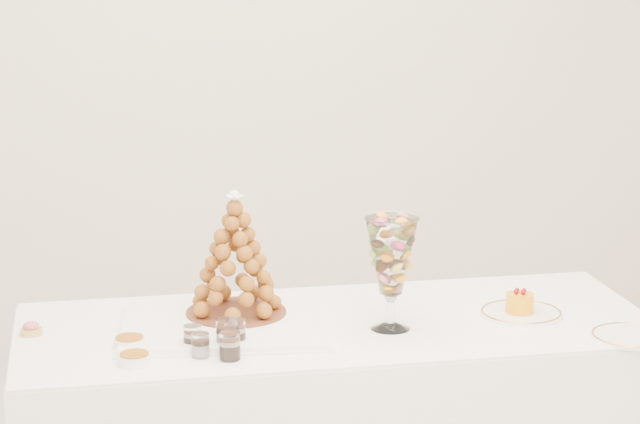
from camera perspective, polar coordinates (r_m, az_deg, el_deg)
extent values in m
cube|color=silver|center=(5.18, -4.02, 8.94)|extent=(4.50, 0.04, 2.80)
cube|color=white|center=(3.52, 0.79, -5.15)|extent=(1.79, 0.73, 0.01)
cube|color=white|center=(3.47, -4.44, -5.24)|extent=(0.60, 0.48, 0.02)
cylinder|color=white|center=(3.47, 3.23, -5.20)|extent=(0.11, 0.11, 0.02)
cylinder|color=white|center=(3.46, 3.25, -4.45)|extent=(0.02, 0.02, 0.08)
sphere|color=white|center=(3.45, 3.25, -3.85)|extent=(0.04, 0.04, 0.04)
cylinder|color=white|center=(3.63, 9.18, -4.60)|extent=(0.24, 0.24, 0.01)
cylinder|color=white|center=(3.50, 14.00, -5.54)|extent=(0.21, 0.21, 0.01)
cylinder|color=tan|center=(3.51, -13.06, -5.34)|extent=(0.06, 0.06, 0.02)
ellipsoid|color=#C55168|center=(3.50, -13.07, -5.10)|extent=(0.04, 0.04, 0.03)
cylinder|color=white|center=(3.32, -5.85, -5.71)|extent=(0.05, 0.05, 0.06)
cylinder|color=white|center=(3.32, -4.28, -5.57)|extent=(0.07, 0.07, 0.08)
cylinder|color=white|center=(3.33, -3.88, -5.53)|extent=(0.07, 0.07, 0.07)
cylinder|color=white|center=(3.26, -5.48, -6.08)|extent=(0.05, 0.05, 0.06)
cylinder|color=white|center=(3.23, -4.15, -6.12)|extent=(0.07, 0.07, 0.07)
cylinder|color=white|center=(3.36, -8.70, -5.93)|extent=(0.08, 0.08, 0.03)
cylinder|color=white|center=(3.23, -8.48, -6.68)|extent=(0.08, 0.08, 0.03)
cylinder|color=brown|center=(3.55, -3.85, -4.58)|extent=(0.28, 0.28, 0.01)
cone|color=#8C4D15|center=(3.50, -3.90, -1.88)|extent=(0.29, 0.29, 0.34)
sphere|color=white|center=(3.46, -3.94, 0.70)|extent=(0.03, 0.03, 0.03)
cylinder|color=#F5A00B|center=(3.61, 9.11, -4.12)|extent=(0.08, 0.08, 0.06)
sphere|color=maroon|center=(3.61, 9.31, -3.56)|extent=(0.01, 0.01, 0.01)
sphere|color=maroon|center=(3.61, 9.00, -3.54)|extent=(0.01, 0.01, 0.01)
sphere|color=maroon|center=(3.59, 8.96, -3.63)|extent=(0.01, 0.01, 0.01)
sphere|color=maroon|center=(3.59, 9.27, -3.65)|extent=(0.01, 0.01, 0.01)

